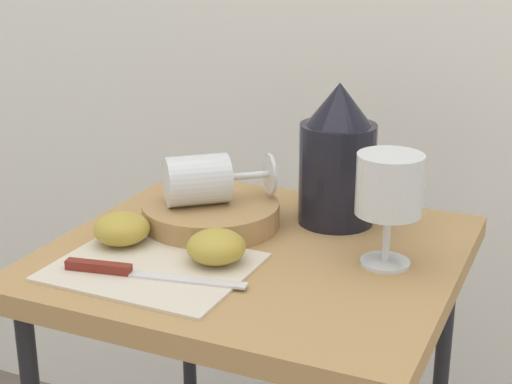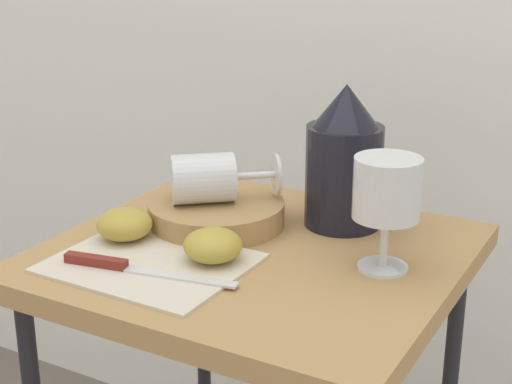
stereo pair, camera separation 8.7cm
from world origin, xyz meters
TOP-DOWN VIEW (x-y plane):
  - table at (0.00, 0.00)m, footprint 0.53×0.49m
  - linen_napkin at (-0.09, -0.11)m, footprint 0.24×0.20m
  - basket_tray at (-0.09, 0.05)m, footprint 0.20×0.20m
  - pitcher at (0.07, 0.14)m, footprint 0.16×0.11m
  - wine_glass_upright at (0.17, 0.02)m, footprint 0.08×0.08m
  - wine_glass_tipped_near at (-0.10, 0.04)m, footprint 0.16×0.15m
  - apple_half_left at (-0.17, -0.07)m, footprint 0.08×0.08m
  - apple_half_right at (-0.02, -0.07)m, footprint 0.08×0.08m
  - knife at (-0.11, -0.15)m, footprint 0.23×0.06m

SIDE VIEW (x-z plane):
  - table at x=0.00m, z-range 0.28..0.99m
  - linen_napkin at x=-0.09m, z-range 0.71..0.71m
  - knife at x=-0.11m, z-range 0.71..0.72m
  - basket_tray at x=-0.09m, z-range 0.71..0.74m
  - apple_half_left at x=-0.17m, z-range 0.71..0.76m
  - apple_half_right at x=-0.02m, z-range 0.71..0.76m
  - wine_glass_tipped_near at x=-0.10m, z-range 0.74..0.82m
  - pitcher at x=0.07m, z-range 0.69..0.89m
  - wine_glass_upright at x=0.17m, z-range 0.74..0.88m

